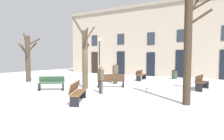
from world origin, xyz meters
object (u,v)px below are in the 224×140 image
Objects in this scene: bench_back_to_back_right at (201,82)px; bench_back_to_back_left at (77,92)px; tree_center at (85,56)px; person_near_bench at (101,78)px; bench_near_center_tree at (111,81)px; person_by_shop_door at (115,72)px; streetlamp at (99,52)px; tree_right_of_center at (189,37)px; bench_facing_shops at (51,83)px; litter_bin at (174,75)px; bench_far_corner at (141,75)px; tree_left_of_center at (28,57)px; person_strolling at (187,74)px.

bench_back_to_back_left reaches higher than bench_back_to_back_right.
bench_back_to_back_left is at bearing -56.30° from tree_center.
person_near_bench is at bearing -27.08° from tree_center.
person_by_shop_door reaches higher than bench_near_center_tree.
bench_back_to_back_left is 1.04× the size of bench_near_center_tree.
tree_right_of_center is at bearing -38.79° from streetlamp.
bench_back_to_back_left reaches higher than bench_facing_shops.
bench_back_to_back_left is 4.47m from bench_near_center_tree.
tree_right_of_center is at bearing -74.10° from litter_bin.
bench_facing_shops is at bearing 9.18° from person_by_shop_door.
bench_far_corner is (5.05, -0.91, -2.07)m from streetlamp.
tree_left_of_center is 7.16m from streetlamp.
bench_back_to_back_right is 5.90m from person_by_shop_door.
tree_left_of_center is 2.74× the size of bench_facing_shops.
person_near_bench reaches higher than bench_back_to_back_left.
person_by_shop_door is at bearing -117.88° from litter_bin.
bench_near_center_tree is at bearing -45.40° from person_near_bench.
bench_near_center_tree is (-0.89, 4.38, -0.01)m from bench_back_to_back_left.
tree_right_of_center is (12.71, -1.49, 0.78)m from tree_left_of_center.
tree_center reaches higher than bench_far_corner.
tree_left_of_center reaches higher than bench_facing_shops.
bench_back_to_back_right is (10.23, -3.75, -2.06)m from streetlamp.
streetlamp reaches higher than person_near_bench.
bench_back_to_back_left is (0.79, -9.30, 0.00)m from bench_far_corner.
bench_back_to_back_left is 1.11× the size of person_strolling.
tree_right_of_center reaches higher than person_near_bench.
bench_facing_shops is at bearing 155.43° from bench_far_corner.
person_near_bench is (5.59, -7.98, -1.66)m from streetlamp.
person_by_shop_door is at bearing 145.82° from tree_right_of_center.
bench_far_corner is at bearing -126.25° from bench_near_center_tree.
bench_near_center_tree is 1.10× the size of person_near_bench.
litter_bin is (3.68, 8.53, -1.68)m from tree_center.
person_strolling reaches higher than litter_bin.
tree_center is 9.44m from litter_bin.
tree_left_of_center is 2.28× the size of bench_back_to_back_left.
bench_far_corner is at bearing 37.14° from tree_left_of_center.
tree_right_of_center is 2.90× the size of bench_far_corner.
person_strolling is (3.41, 7.07, 0.43)m from bench_back_to_back_left.
tree_right_of_center is 2.98× the size of bench_back_to_back_right.
bench_near_center_tree is 1.07× the size of person_strolling.
bench_back_to_back_left is 7.86m from person_strolling.
tree_center is 2.36m from bench_near_center_tree.
tree_center is 4.16m from bench_back_to_back_left.
person_near_bench is at bearing -9.14° from tree_left_of_center.
person_strolling is at bearing 135.83° from person_by_shop_door.
tree_right_of_center is 6.19m from bench_near_center_tree.
tree_center is 2.83× the size of person_by_shop_door.
litter_bin is 11.30m from bench_facing_shops.
tree_center is 1.13× the size of streetlamp.
litter_bin is at bearing 105.90° from tree_right_of_center.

